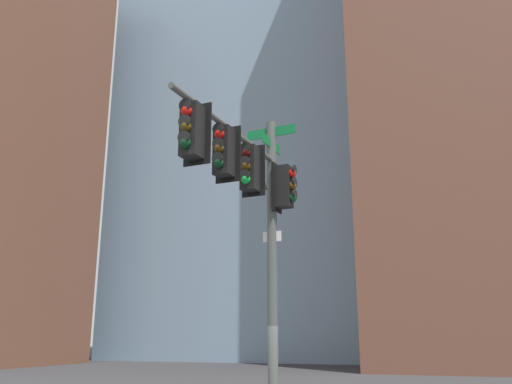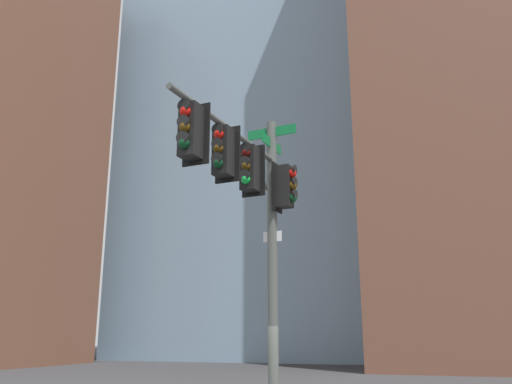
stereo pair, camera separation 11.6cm
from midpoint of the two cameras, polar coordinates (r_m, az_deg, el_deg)
signal_pole_assembly at (r=11.46m, az=-0.69°, el=-0.78°), size 1.26×4.91×7.34m
building_glass_tower at (r=72.76m, az=2.99°, el=17.41°), size 32.86×25.70×82.79m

